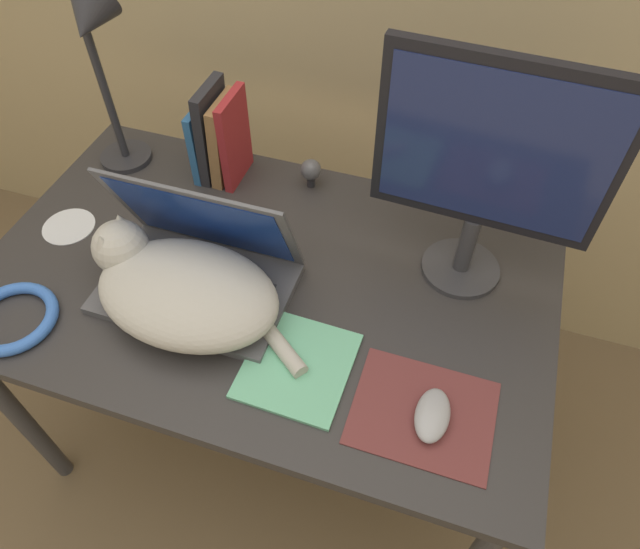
{
  "coord_description": "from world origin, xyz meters",
  "views": [
    {
      "loc": [
        0.36,
        -0.33,
        1.67
      ],
      "look_at": [
        0.14,
        0.34,
        0.83
      ],
      "focal_mm": 32.0,
      "sensor_mm": 36.0,
      "label": 1
    }
  ],
  "objects_px": {
    "cd_disc": "(69,226)",
    "desk_lamp": "(97,53)",
    "notepad": "(298,365)",
    "external_monitor": "(490,166)",
    "laptop": "(199,268)",
    "cable_coil": "(12,318)",
    "cat": "(181,288)",
    "book_row": "(219,137)",
    "webcam": "(310,170)",
    "computer_mouse": "(432,415)"
  },
  "relations": [
    {
      "from": "laptop",
      "to": "book_row",
      "type": "height_order",
      "value": "laptop"
    },
    {
      "from": "cat",
      "to": "desk_lamp",
      "type": "relative_size",
      "value": 1.07
    },
    {
      "from": "laptop",
      "to": "cd_disc",
      "type": "distance_m",
      "value": 0.38
    },
    {
      "from": "cable_coil",
      "to": "cd_disc",
      "type": "relative_size",
      "value": 1.5
    },
    {
      "from": "computer_mouse",
      "to": "cd_disc",
      "type": "bearing_deg",
      "value": 166.54
    },
    {
      "from": "laptop",
      "to": "webcam",
      "type": "xyz_separation_m",
      "value": [
        0.12,
        0.37,
        -0.0
      ]
    },
    {
      "from": "laptop",
      "to": "desk_lamp",
      "type": "distance_m",
      "value": 0.52
    },
    {
      "from": "computer_mouse",
      "to": "desk_lamp",
      "type": "relative_size",
      "value": 0.23
    },
    {
      "from": "cd_disc",
      "to": "laptop",
      "type": "bearing_deg",
      "value": -8.46
    },
    {
      "from": "cd_disc",
      "to": "desk_lamp",
      "type": "bearing_deg",
      "value": 81.46
    },
    {
      "from": "computer_mouse",
      "to": "cable_coil",
      "type": "bearing_deg",
      "value": -176.39
    },
    {
      "from": "laptop",
      "to": "notepad",
      "type": "relative_size",
      "value": 1.81
    },
    {
      "from": "desk_lamp",
      "to": "cd_disc",
      "type": "bearing_deg",
      "value": -98.54
    },
    {
      "from": "external_monitor",
      "to": "notepad",
      "type": "xyz_separation_m",
      "value": [
        -0.25,
        -0.34,
        -0.28
      ]
    },
    {
      "from": "cd_disc",
      "to": "webcam",
      "type": "bearing_deg",
      "value": 32.82
    },
    {
      "from": "webcam",
      "to": "notepad",
      "type": "bearing_deg",
      "value": -73.77
    },
    {
      "from": "notepad",
      "to": "cd_disc",
      "type": "height_order",
      "value": "notepad"
    },
    {
      "from": "cat",
      "to": "external_monitor",
      "type": "height_order",
      "value": "external_monitor"
    },
    {
      "from": "external_monitor",
      "to": "desk_lamp",
      "type": "distance_m",
      "value": 0.85
    },
    {
      "from": "external_monitor",
      "to": "desk_lamp",
      "type": "bearing_deg",
      "value": 174.62
    },
    {
      "from": "cat",
      "to": "notepad",
      "type": "xyz_separation_m",
      "value": [
        0.27,
        -0.06,
        -0.06
      ]
    },
    {
      "from": "external_monitor",
      "to": "notepad",
      "type": "bearing_deg",
      "value": -126.79
    },
    {
      "from": "cd_disc",
      "to": "cat",
      "type": "bearing_deg",
      "value": -18.85
    },
    {
      "from": "laptop",
      "to": "external_monitor",
      "type": "distance_m",
      "value": 0.61
    },
    {
      "from": "notepad",
      "to": "external_monitor",
      "type": "bearing_deg",
      "value": 53.21
    },
    {
      "from": "cat",
      "to": "book_row",
      "type": "relative_size",
      "value": 2.04
    },
    {
      "from": "external_monitor",
      "to": "notepad",
      "type": "relative_size",
      "value": 2.3
    },
    {
      "from": "cat",
      "to": "desk_lamp",
      "type": "bearing_deg",
      "value": 132.78
    },
    {
      "from": "notepad",
      "to": "webcam",
      "type": "relative_size",
      "value": 2.84
    },
    {
      "from": "laptop",
      "to": "cat",
      "type": "bearing_deg",
      "value": -91.74
    },
    {
      "from": "notepad",
      "to": "cd_disc",
      "type": "relative_size",
      "value": 1.8
    },
    {
      "from": "cat",
      "to": "computer_mouse",
      "type": "distance_m",
      "value": 0.54
    },
    {
      "from": "book_row",
      "to": "notepad",
      "type": "height_order",
      "value": "book_row"
    },
    {
      "from": "laptop",
      "to": "external_monitor",
      "type": "bearing_deg",
      "value": 21.95
    },
    {
      "from": "external_monitor",
      "to": "cable_coil",
      "type": "relative_size",
      "value": 2.75
    },
    {
      "from": "external_monitor",
      "to": "cd_disc",
      "type": "height_order",
      "value": "external_monitor"
    },
    {
      "from": "cat",
      "to": "notepad",
      "type": "height_order",
      "value": "cat"
    },
    {
      "from": "book_row",
      "to": "cd_disc",
      "type": "xyz_separation_m",
      "value": [
        -0.27,
        -0.29,
        -0.11
      ]
    },
    {
      "from": "desk_lamp",
      "to": "webcam",
      "type": "distance_m",
      "value": 0.53
    },
    {
      "from": "computer_mouse",
      "to": "cable_coil",
      "type": "relative_size",
      "value": 0.6
    },
    {
      "from": "cable_coil",
      "to": "cat",
      "type": "bearing_deg",
      "value": 24.36
    },
    {
      "from": "external_monitor",
      "to": "webcam",
      "type": "xyz_separation_m",
      "value": [
        -0.4,
        0.16,
        -0.24
      ]
    },
    {
      "from": "book_row",
      "to": "cat",
      "type": "bearing_deg",
      "value": -76.29
    },
    {
      "from": "computer_mouse",
      "to": "notepad",
      "type": "xyz_separation_m",
      "value": [
        -0.26,
        0.03,
        -0.01
      ]
    },
    {
      "from": "external_monitor",
      "to": "cd_disc",
      "type": "distance_m",
      "value": 0.94
    },
    {
      "from": "desk_lamp",
      "to": "notepad",
      "type": "bearing_deg",
      "value": -35.04
    },
    {
      "from": "laptop",
      "to": "desk_lamp",
      "type": "xyz_separation_m",
      "value": [
        -0.33,
        0.29,
        0.27
      ]
    },
    {
      "from": "desk_lamp",
      "to": "webcam",
      "type": "bearing_deg",
      "value": 10.12
    },
    {
      "from": "external_monitor",
      "to": "computer_mouse",
      "type": "height_order",
      "value": "external_monitor"
    },
    {
      "from": "external_monitor",
      "to": "computer_mouse",
      "type": "bearing_deg",
      "value": -88.62
    }
  ]
}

